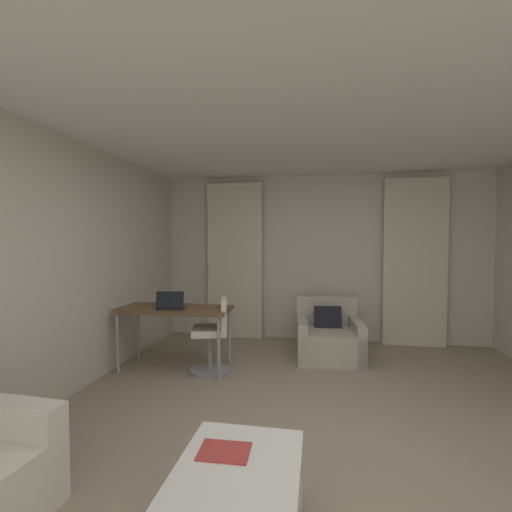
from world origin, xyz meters
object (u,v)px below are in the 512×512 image
armchair (328,338)px  desk (175,313)px  coffee_table (238,501)px  magazine_open (224,451)px  desk_chair (213,339)px  laptop (171,305)px

armchair → desk: size_ratio=0.68×
coffee_table → magazine_open: magazine_open is taller
coffee_table → magazine_open: (-0.10, 0.08, 0.20)m
coffee_table → desk_chair: bearing=110.3°
desk_chair → laptop: bearing=-170.0°
desk → coffee_table: bearing=-59.6°
laptop → magazine_open: size_ratio=1.25×
armchair → coffee_table: 3.06m
desk → magazine_open: size_ratio=4.67×
desk_chair → magazine_open: bearing=-71.4°
armchair → laptop: 2.13m
desk_chair → desk: bearing=179.7°
armchair → desk: bearing=-156.8°
desk_chair → magazine_open: 2.25m
armchair → desk: armchair is taller
desk → magazine_open: bearing=-60.6°
armchair → magazine_open: size_ratio=3.18×
armchair → desk: (-1.85, -0.79, 0.43)m
desk → desk_chair: 0.57m
desk_chair → coffee_table: 2.37m
desk → laptop: laptop is taller
desk_chair → coffee_table: bearing=-69.7°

